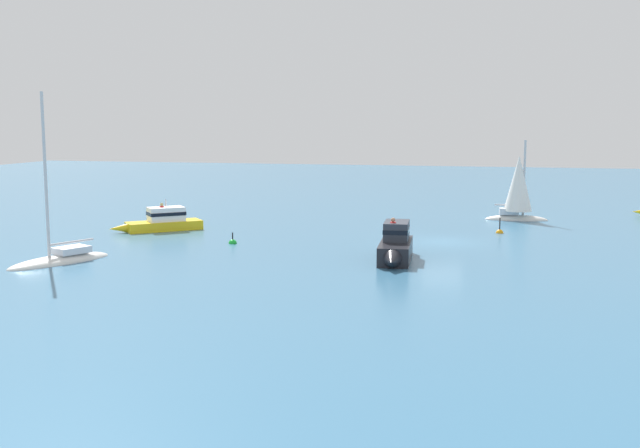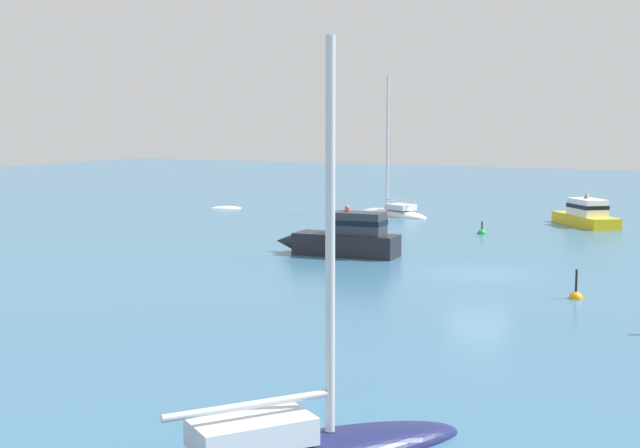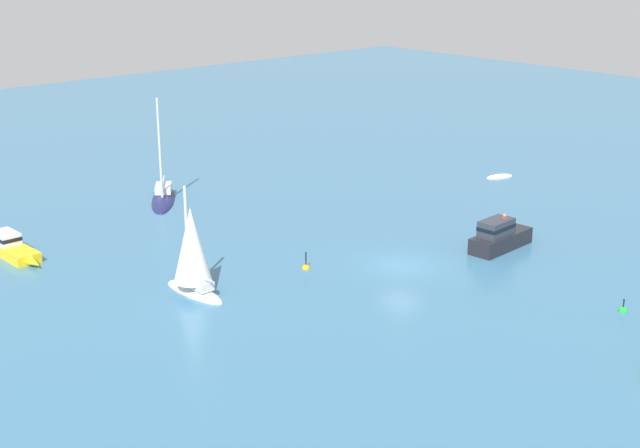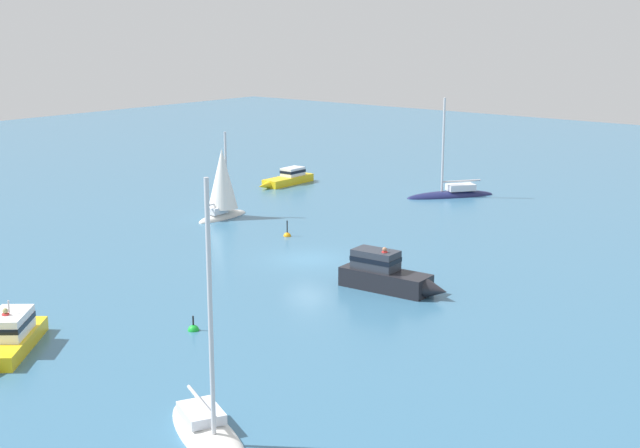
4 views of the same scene
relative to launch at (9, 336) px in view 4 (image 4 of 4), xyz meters
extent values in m
plane|color=teal|center=(-0.48, -19.43, -0.66)|extent=(160.00, 160.00, 0.00)
cube|color=yellow|center=(0.06, -0.07, -0.34)|extent=(4.68, 5.08, 0.64)
cube|color=white|center=(0.16, -0.20, 0.47)|extent=(2.67, 2.79, 0.98)
cube|color=black|center=(0.16, -0.20, 0.52)|extent=(2.73, 2.85, 0.24)
cylinder|color=silver|center=(0.16, -0.20, 1.25)|extent=(0.08, 0.08, 0.56)
cylinder|color=red|center=(0.04, 0.06, 0.51)|extent=(0.32, 0.32, 1.05)
sphere|color=#9A965C|center=(0.04, 0.06, 1.15)|extent=(0.24, 0.24, 0.24)
ellipsoid|color=silver|center=(11.43, -24.11, -0.66)|extent=(1.55, 4.81, 0.83)
cube|color=silver|center=(11.40, -23.54, 0.00)|extent=(0.99, 1.47, 0.48)
cylinder|color=silver|center=(11.45, -24.59, 2.62)|extent=(0.18, 0.18, 5.73)
cylinder|color=silver|center=(11.39, -23.52, 0.49)|extent=(0.25, 2.14, 0.14)
cone|color=white|center=(11.43, -24.19, 2.21)|extent=(2.25, 2.25, 4.30)
ellipsoid|color=silver|center=(-12.48, 0.20, -0.66)|extent=(6.28, 4.23, 0.83)
cube|color=silver|center=(-11.82, -0.11, -0.06)|extent=(2.19, 1.92, 0.36)
cylinder|color=silver|center=(-13.04, 0.46, 4.12)|extent=(0.16, 0.16, 8.71)
cylinder|color=silver|center=(-11.80, -0.13, 0.37)|extent=(2.54, 1.29, 0.13)
cube|color=yellow|center=(16.45, -37.03, -0.33)|extent=(1.67, 5.19, 0.65)
cone|color=yellow|center=(16.38, -33.86, -0.33)|extent=(0.67, 1.30, 0.65)
cube|color=silver|center=(16.46, -37.67, 0.35)|extent=(1.29, 2.00, 0.72)
cube|color=black|center=(16.46, -37.67, 0.39)|extent=(1.33, 2.04, 0.24)
cube|color=black|center=(-7.54, -17.40, -0.14)|extent=(4.99, 2.01, 1.03)
cone|color=black|center=(-10.53, -17.62, -0.14)|extent=(1.29, 1.12, 1.03)
cube|color=#2D333D|center=(-6.92, -17.35, 0.89)|extent=(2.47, 1.50, 1.04)
cube|color=black|center=(-6.92, -17.35, 0.95)|extent=(2.52, 1.54, 0.24)
cylinder|color=red|center=(-7.56, -17.24, 0.92)|extent=(0.32, 0.32, 1.09)
sphere|color=tan|center=(-7.56, -17.24, 1.58)|extent=(0.24, 0.24, 0.24)
ellipsoid|color=#191E4C|center=(2.72, -41.17, -0.66)|extent=(5.67, 7.02, 0.92)
cube|color=silver|center=(2.21, -41.89, 0.06)|extent=(2.25, 2.50, 0.51)
cylinder|color=silver|center=(3.15, -40.56, 3.55)|extent=(0.18, 0.18, 7.48)
cylinder|color=silver|center=(2.18, -41.92, 0.56)|extent=(2.05, 2.80, 0.15)
sphere|color=orange|center=(4.18, -22.91, -0.66)|extent=(0.50, 0.50, 0.50)
cylinder|color=black|center=(4.18, -22.91, 0.00)|extent=(0.08, 0.08, 0.80)
sphere|color=green|center=(-4.28, -6.72, -0.66)|extent=(0.52, 0.52, 0.52)
cylinder|color=black|center=(-4.28, -6.72, -0.18)|extent=(0.08, 0.08, 0.44)
camera|label=1|loc=(-48.65, -23.02, 7.03)|focal=42.80mm
camera|label=2|loc=(10.74, -55.82, 5.80)|focal=51.58mm
camera|label=3|loc=(37.57, 15.97, 18.63)|focal=50.92mm
camera|label=4|loc=(-32.78, 19.08, 13.29)|focal=49.15mm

